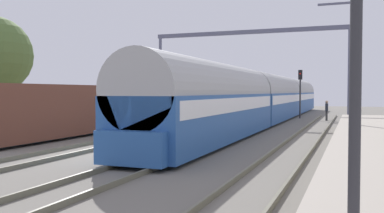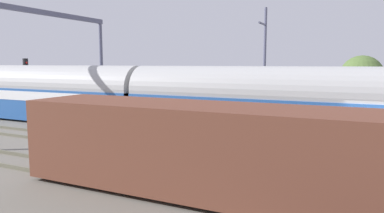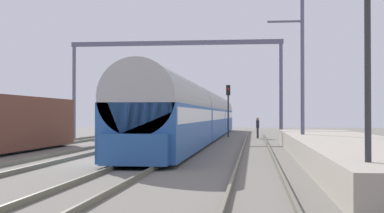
{
  "view_description": "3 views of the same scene",
  "coord_description": "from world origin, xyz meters",
  "px_view_note": "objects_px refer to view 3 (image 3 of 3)",
  "views": [
    {
      "loc": [
        8.68,
        -15.07,
        2.5
      ],
      "look_at": [
        2.13,
        2.04,
        1.85
      ],
      "focal_mm": 39.45,
      "sensor_mm": 36.0,
      "label": 1
    },
    {
      "loc": [
        -16.24,
        0.82,
        4.14
      ],
      "look_at": [
        0.78,
        8.79,
        1.81
      ],
      "focal_mm": 32.88,
      "sensor_mm": 36.0,
      "label": 2
    },
    {
      "loc": [
        6.27,
        -21.75,
        1.92
      ],
      "look_at": [
        1.06,
        23.61,
        2.62
      ],
      "focal_mm": 50.64,
      "sensor_mm": 36.0,
      "label": 3
    }
  ],
  "objects_px": {
    "freight_car": "(5,124)",
    "railway_signal_far": "(228,103)",
    "catenary_gantry": "(175,65)",
    "passenger_train": "(202,114)",
    "person_crossing": "(258,126)",
    "railway_signal_near": "(368,43)"
  },
  "relations": [
    {
      "from": "railway_signal_near",
      "to": "catenary_gantry",
      "type": "distance_m",
      "value": 32.15
    },
    {
      "from": "catenary_gantry",
      "to": "railway_signal_far",
      "type": "bearing_deg",
      "value": 45.88
    },
    {
      "from": "person_crossing",
      "to": "catenary_gantry",
      "type": "xyz_separation_m",
      "value": [
        -6.56,
        -1.64,
        4.91
      ]
    },
    {
      "from": "passenger_train",
      "to": "freight_car",
      "type": "xyz_separation_m",
      "value": [
        -8.5,
        -16.53,
        -0.5
      ]
    },
    {
      "from": "passenger_train",
      "to": "railway_signal_far",
      "type": "distance_m",
      "value": 4.63
    },
    {
      "from": "freight_car",
      "to": "catenary_gantry",
      "type": "xyz_separation_m",
      "value": [
        6.38,
        16.47,
        4.47
      ]
    },
    {
      "from": "person_crossing",
      "to": "freight_car",
      "type": "bearing_deg",
      "value": 142.12
    },
    {
      "from": "freight_car",
      "to": "railway_signal_near",
      "type": "distance_m",
      "value": 20.93
    },
    {
      "from": "passenger_train",
      "to": "catenary_gantry",
      "type": "xyz_separation_m",
      "value": [
        -2.13,
        -0.06,
        3.97
      ]
    },
    {
      "from": "railway_signal_far",
      "to": "catenary_gantry",
      "type": "distance_m",
      "value": 6.55
    },
    {
      "from": "passenger_train",
      "to": "catenary_gantry",
      "type": "distance_m",
      "value": 4.5
    },
    {
      "from": "catenary_gantry",
      "to": "person_crossing",
      "type": "bearing_deg",
      "value": 14.01
    },
    {
      "from": "freight_car",
      "to": "catenary_gantry",
      "type": "height_order",
      "value": "catenary_gantry"
    },
    {
      "from": "railway_signal_far",
      "to": "catenary_gantry",
      "type": "bearing_deg",
      "value": -134.12
    },
    {
      "from": "person_crossing",
      "to": "catenary_gantry",
      "type": "height_order",
      "value": "catenary_gantry"
    },
    {
      "from": "freight_car",
      "to": "person_crossing",
      "type": "height_order",
      "value": "freight_car"
    },
    {
      "from": "person_crossing",
      "to": "catenary_gantry",
      "type": "distance_m",
      "value": 8.36
    },
    {
      "from": "passenger_train",
      "to": "person_crossing",
      "type": "relative_size",
      "value": 28.44
    },
    {
      "from": "passenger_train",
      "to": "freight_car",
      "type": "relative_size",
      "value": 3.78
    },
    {
      "from": "person_crossing",
      "to": "railway_signal_near",
      "type": "bearing_deg",
      "value": -178.56
    },
    {
      "from": "railway_signal_near",
      "to": "railway_signal_far",
      "type": "distance_m",
      "value": 35.33
    },
    {
      "from": "freight_car",
      "to": "railway_signal_far",
      "type": "xyz_separation_m",
      "value": [
        10.42,
        20.64,
        1.45
      ]
    }
  ]
}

